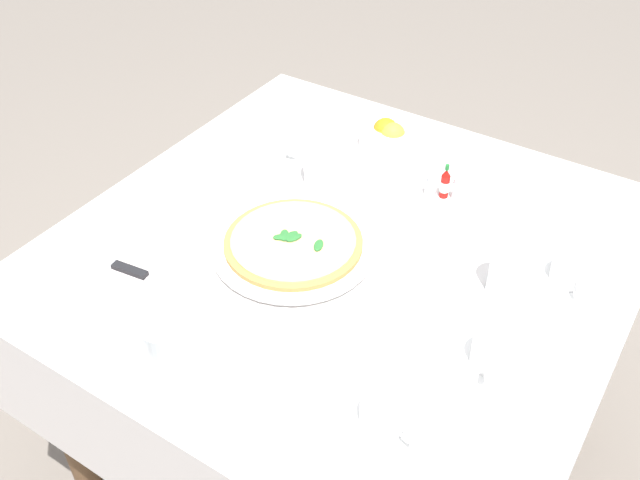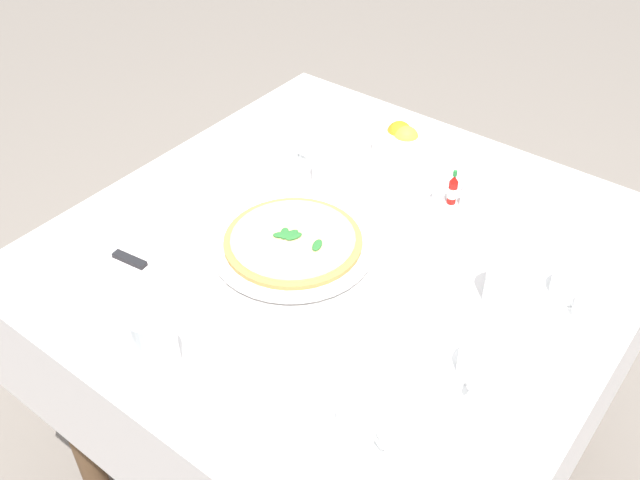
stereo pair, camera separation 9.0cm
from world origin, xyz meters
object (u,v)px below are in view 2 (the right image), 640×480
object	(u,v)px
citrus_bowl	(403,140)
water_glass_right_edge	(505,279)
coffee_cup_near_left	(362,418)
water_glass_left_edge	(328,163)
water_glass_far_right	(155,345)
pizza	(293,240)
dinner_knife	(110,251)
coffee_cup_center_back	(284,145)
coffee_cup_back_corner	(572,286)
hot_sauce_bottle	(453,190)
pepper_shaker	(466,196)
menu_card	(314,107)
coffee_cup_far_left	(481,362)
salt_shaker	(439,191)
napkin_folded	(113,257)
pizza_plate	(293,245)

from	to	relation	value
citrus_bowl	water_glass_right_edge	bearing A→B (deg)	142.13
coffee_cup_near_left	water_glass_right_edge	world-z (taller)	water_glass_right_edge
water_glass_left_edge	water_glass_far_right	bearing A→B (deg)	99.11
pizza	dinner_knife	xyz separation A→B (m)	(0.26, 0.24, -0.00)
coffee_cup_center_back	coffee_cup_back_corner	bearing A→B (deg)	176.29
coffee_cup_center_back	hot_sauce_bottle	world-z (taller)	hot_sauce_bottle
pepper_shaker	citrus_bowl	bearing A→B (deg)	-25.13
water_glass_right_edge	citrus_bowl	xyz separation A→B (m)	(0.42, -0.33, -0.03)
water_glass_right_edge	menu_card	xyz separation A→B (m)	(0.69, -0.32, -0.03)
coffee_cup_far_left	salt_shaker	world-z (taller)	coffee_cup_far_left
water_glass_right_edge	napkin_folded	distance (m)	0.75
dinner_knife	napkin_folded	bearing A→B (deg)	180.00
pizza_plate	hot_sauce_bottle	bearing A→B (deg)	-117.49
citrus_bowl	salt_shaker	bearing A→B (deg)	143.56
napkin_folded	coffee_cup_back_corner	bearing A→B (deg)	-154.32
water_glass_far_right	water_glass_right_edge	bearing A→B (deg)	-128.00
coffee_cup_near_left	coffee_cup_center_back	world-z (taller)	coffee_cup_center_back
coffee_cup_near_left	water_glass_right_edge	xyz separation A→B (m)	(-0.04, -0.39, 0.03)
coffee_cup_center_back	coffee_cup_back_corner	size ratio (longest dim) A/B	1.02
coffee_cup_back_corner	pizza_plate	bearing A→B (deg)	23.19
pizza_plate	menu_card	world-z (taller)	menu_card
coffee_cup_near_left	coffee_cup_back_corner	distance (m)	0.50
coffee_cup_back_corner	water_glass_left_edge	bearing A→B (deg)	-1.50
pizza	coffee_cup_center_back	distance (m)	0.35
hot_sauce_bottle	citrus_bowl	bearing A→B (deg)	-30.32
water_glass_left_edge	pizza_plate	bearing A→B (deg)	110.29
coffee_cup_near_left	pizza	bearing A→B (deg)	-37.00
pizza	menu_card	bearing A→B (deg)	-56.67
coffee_cup_back_corner	salt_shaker	world-z (taller)	same
coffee_cup_center_back	water_glass_right_edge	xyz separation A→B (m)	(-0.64, 0.14, 0.03)
dinner_knife	salt_shaker	distance (m)	0.70
menu_card	dinner_knife	bearing A→B (deg)	-56.95
water_glass_right_edge	salt_shaker	bearing A→B (deg)	-38.81
pizza_plate	dinner_knife	world-z (taller)	dinner_knife
pizza_plate	coffee_cup_near_left	distance (m)	0.44
coffee_cup_far_left	hot_sauce_bottle	distance (m)	0.48
hot_sauce_bottle	coffee_cup_center_back	bearing A→B (deg)	10.21
water_glass_far_right	water_glass_left_edge	size ratio (longest dim) A/B	0.95
pizza_plate	coffee_cup_far_left	world-z (taller)	coffee_cup_far_left
dinner_knife	coffee_cup_center_back	bearing A→B (deg)	-99.88
napkin_folded	hot_sauce_bottle	size ratio (longest dim) A/B	2.79
napkin_folded	pepper_shaker	world-z (taller)	pepper_shaker
water_glass_far_right	coffee_cup_near_left	bearing A→B (deg)	-162.67
coffee_cup_far_left	hot_sauce_bottle	xyz separation A→B (m)	(0.27, -0.39, 0.00)
hot_sauce_bottle	menu_card	distance (m)	0.48
coffee_cup_back_corner	citrus_bowl	world-z (taller)	citrus_bowl
coffee_cup_far_left	water_glass_right_edge	distance (m)	0.19
dinner_knife	citrus_bowl	world-z (taller)	citrus_bowl
menu_card	pizza_plate	bearing A→B (deg)	-25.93
citrus_bowl	salt_shaker	size ratio (longest dim) A/B	2.67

